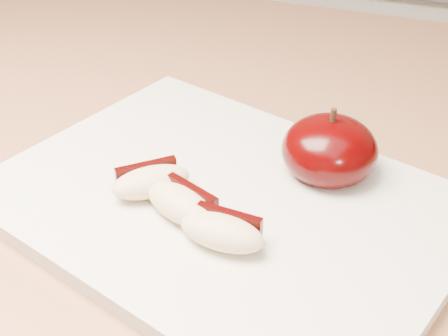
% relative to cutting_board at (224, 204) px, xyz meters
% --- Properties ---
extents(back_cabinet, '(2.40, 0.62, 0.94)m').
position_rel_cutting_board_xyz_m(back_cabinet, '(0.01, 0.82, -0.44)').
color(back_cabinet, silver).
rests_on(back_cabinet, ground).
extents(cutting_board, '(0.38, 0.33, 0.01)m').
position_rel_cutting_board_xyz_m(cutting_board, '(0.00, 0.00, 0.00)').
color(cutting_board, silver).
rests_on(cutting_board, island_counter).
extents(apple_half, '(0.07, 0.07, 0.06)m').
position_rel_cutting_board_xyz_m(apple_half, '(0.06, 0.06, 0.02)').
color(apple_half, '#2E0000').
rests_on(apple_half, cutting_board).
extents(apple_wedge_a, '(0.06, 0.06, 0.02)m').
position_rel_cutting_board_xyz_m(apple_wedge_a, '(-0.05, -0.01, 0.02)').
color(apple_wedge_a, beige).
rests_on(apple_wedge_a, cutting_board).
extents(apple_wedge_b, '(0.06, 0.05, 0.02)m').
position_rel_cutting_board_xyz_m(apple_wedge_b, '(-0.02, -0.03, 0.02)').
color(apple_wedge_b, beige).
rests_on(apple_wedge_b, cutting_board).
extents(apple_wedge_c, '(0.06, 0.03, 0.02)m').
position_rel_cutting_board_xyz_m(apple_wedge_c, '(0.02, -0.05, 0.02)').
color(apple_wedge_c, beige).
rests_on(apple_wedge_c, cutting_board).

